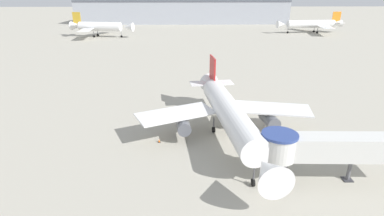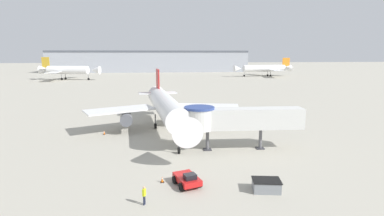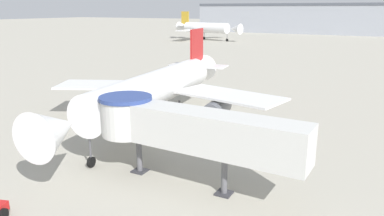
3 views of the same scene
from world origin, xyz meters
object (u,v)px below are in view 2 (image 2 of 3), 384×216
(background_jet_gold_tail, at_px, (67,70))
(service_container_gray, at_px, (266,185))
(jet_bridge, at_px, (235,118))
(ground_crew_marshaller, at_px, (144,194))
(pushback_tug_red, at_px, (187,179))
(main_airplane, at_px, (166,107))
(background_jet_orange_tail, at_px, (265,68))
(traffic_cone_port_wing, at_px, (104,133))
(traffic_cone_near_nose, at_px, (162,180))

(background_jet_gold_tail, bearing_deg, service_container_gray, -144.23)
(jet_bridge, xyz_separation_m, ground_crew_marshaller, (-11.71, -14.34, -3.38))
(pushback_tug_red, bearing_deg, main_airplane, 76.06)
(background_jet_gold_tail, bearing_deg, ground_crew_marshaller, -148.82)
(background_jet_orange_tail, distance_m, background_jet_gold_tail, 108.58)
(background_jet_gold_tail, bearing_deg, traffic_cone_port_wing, -148.59)
(main_airplane, xyz_separation_m, background_jet_gold_tail, (-47.05, 107.54, 0.76))
(background_jet_orange_tail, bearing_deg, background_jet_gold_tail, -90.67)
(jet_bridge, height_order, pushback_tug_red, jet_bridge)
(service_container_gray, height_order, traffic_cone_port_wing, service_container_gray)
(main_airplane, distance_m, traffic_cone_near_nose, 21.24)
(pushback_tug_red, distance_m, service_container_gray, 7.74)
(service_container_gray, bearing_deg, ground_crew_marshaller, -173.02)
(jet_bridge, xyz_separation_m, traffic_cone_port_wing, (-19.33, 9.90, -4.07))
(main_airplane, distance_m, traffic_cone_port_wing, 11.00)
(pushback_tug_red, distance_m, traffic_cone_near_nose, 2.75)
(pushback_tug_red, distance_m, traffic_cone_port_wing, 23.88)
(traffic_cone_port_wing, bearing_deg, jet_bridge, -27.12)
(traffic_cone_port_wing, relative_size, ground_crew_marshaller, 0.37)
(traffic_cone_port_wing, height_order, background_jet_gold_tail, background_jet_gold_tail)
(ground_crew_marshaller, bearing_deg, background_jet_orange_tail, -175.16)
(ground_crew_marshaller, distance_m, background_jet_gold_tail, 140.18)
(service_container_gray, bearing_deg, main_airplane, 110.61)
(pushback_tug_red, height_order, ground_crew_marshaller, ground_crew_marshaller)
(jet_bridge, height_order, traffic_cone_port_wing, jet_bridge)
(background_jet_orange_tail, bearing_deg, ground_crew_marshaller, -30.68)
(service_container_gray, xyz_separation_m, ground_crew_marshaller, (-11.60, -1.42, 0.42))
(pushback_tug_red, height_order, background_jet_gold_tail, background_jet_gold_tail)
(traffic_cone_near_nose, height_order, background_jet_orange_tail, background_jet_orange_tail)
(traffic_cone_port_wing, distance_m, background_jet_gold_tail, 114.81)
(ground_crew_marshaller, bearing_deg, service_container_gray, 125.48)
(traffic_cone_port_wing, relative_size, background_jet_orange_tail, 0.02)
(pushback_tug_red, bearing_deg, background_jet_gold_tail, 92.65)
(main_airplane, relative_size, background_jet_orange_tail, 0.92)
(traffic_cone_port_wing, bearing_deg, pushback_tug_red, -60.53)
(traffic_cone_port_wing, bearing_deg, traffic_cone_near_nose, -64.92)
(traffic_cone_near_nose, distance_m, background_jet_gold_tail, 136.48)
(main_airplane, bearing_deg, background_jet_gold_tail, 107.23)
(pushback_tug_red, xyz_separation_m, background_jet_orange_tail, (59.34, 141.46, 3.98))
(jet_bridge, xyz_separation_m, background_jet_gold_tail, (-56.16, 118.55, 0.60))
(pushback_tug_red, height_order, traffic_cone_port_wing, pushback_tug_red)
(pushback_tug_red, bearing_deg, service_container_gray, -33.15)
(ground_crew_marshaller, bearing_deg, traffic_cone_near_nose, -171.30)
(pushback_tug_red, xyz_separation_m, service_container_gray, (7.47, -2.03, -0.12))
(ground_crew_marshaller, xyz_separation_m, background_jet_orange_tail, (63.47, 144.92, 3.67))
(service_container_gray, bearing_deg, jet_bridge, 89.51)
(traffic_cone_near_nose, height_order, ground_crew_marshaller, ground_crew_marshaller)
(service_container_gray, xyz_separation_m, background_jet_gold_tail, (-56.05, 131.47, 4.40))
(ground_crew_marshaller, bearing_deg, background_jet_gold_tail, -133.01)
(pushback_tug_red, distance_m, background_jet_gold_tail, 138.32)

